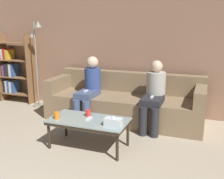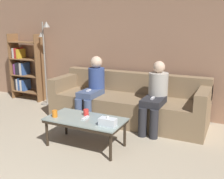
{
  "view_description": "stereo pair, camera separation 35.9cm",
  "coord_description": "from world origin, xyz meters",
  "px_view_note": "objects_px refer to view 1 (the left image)",
  "views": [
    {
      "loc": [
        1.35,
        -1.16,
        1.66
      ],
      "look_at": [
        0.0,
        2.49,
        0.7
      ],
      "focal_mm": 42.0,
      "sensor_mm": 36.0,
      "label": 1
    },
    {
      "loc": [
        1.68,
        -1.02,
        1.66
      ],
      "look_at": [
        0.0,
        2.49,
        0.7
      ],
      "focal_mm": 42.0,
      "sensor_mm": 36.0,
      "label": 2
    }
  ],
  "objects_px": {
    "couch": "(124,103)",
    "cup_near_right": "(88,113)",
    "tissue_box": "(113,122)",
    "bookshelf": "(14,70)",
    "game_remote": "(89,119)",
    "standing_lamp": "(37,55)",
    "cup_near_left": "(57,115)",
    "seated_person_left_end": "(90,87)",
    "coffee_table": "(89,122)",
    "seated_person_mid_left": "(154,93)"
  },
  "relations": [
    {
      "from": "couch",
      "to": "bookshelf",
      "type": "distance_m",
      "value": 2.71
    },
    {
      "from": "seated_person_left_end",
      "to": "cup_near_left",
      "type": "bearing_deg",
      "value": -88.46
    },
    {
      "from": "coffee_table",
      "to": "bookshelf",
      "type": "xyz_separation_m",
      "value": [
        -2.54,
        1.54,
        0.32
      ]
    },
    {
      "from": "game_remote",
      "to": "standing_lamp",
      "type": "bearing_deg",
      "value": 142.15
    },
    {
      "from": "standing_lamp",
      "to": "seated_person_left_end",
      "type": "distance_m",
      "value": 1.49
    },
    {
      "from": "couch",
      "to": "cup_near_right",
      "type": "xyz_separation_m",
      "value": [
        -0.18,
        -1.12,
        0.15
      ]
    },
    {
      "from": "tissue_box",
      "to": "seated_person_mid_left",
      "type": "xyz_separation_m",
      "value": [
        0.3,
        1.11,
        0.13
      ]
    },
    {
      "from": "cup_near_right",
      "to": "bookshelf",
      "type": "distance_m",
      "value": 2.87
    },
    {
      "from": "cup_near_right",
      "to": "cup_near_left",
      "type": "bearing_deg",
      "value": -144.96
    },
    {
      "from": "cup_near_left",
      "to": "tissue_box",
      "type": "height_order",
      "value": "tissue_box"
    },
    {
      "from": "cup_near_right",
      "to": "tissue_box",
      "type": "height_order",
      "value": "tissue_box"
    },
    {
      "from": "couch",
      "to": "seated_person_left_end",
      "type": "height_order",
      "value": "seated_person_left_end"
    },
    {
      "from": "coffee_table",
      "to": "bookshelf",
      "type": "distance_m",
      "value": 2.99
    },
    {
      "from": "couch",
      "to": "cup_near_right",
      "type": "bearing_deg",
      "value": -99.3
    },
    {
      "from": "cup_near_right",
      "to": "seated_person_left_end",
      "type": "distance_m",
      "value": 0.98
    },
    {
      "from": "tissue_box",
      "to": "seated_person_mid_left",
      "type": "distance_m",
      "value": 1.16
    },
    {
      "from": "seated_person_left_end",
      "to": "standing_lamp",
      "type": "bearing_deg",
      "value": 163.68
    },
    {
      "from": "bookshelf",
      "to": "cup_near_left",
      "type": "bearing_deg",
      "value": -38.21
    },
    {
      "from": "tissue_box",
      "to": "standing_lamp",
      "type": "relative_size",
      "value": 0.13
    },
    {
      "from": "couch",
      "to": "coffee_table",
      "type": "height_order",
      "value": "couch"
    },
    {
      "from": "couch",
      "to": "cup_near_right",
      "type": "relative_size",
      "value": 31.19
    },
    {
      "from": "bookshelf",
      "to": "standing_lamp",
      "type": "bearing_deg",
      "value": -10.85
    },
    {
      "from": "game_remote",
      "to": "seated_person_mid_left",
      "type": "xyz_separation_m",
      "value": [
        0.69,
        1.01,
        0.18
      ]
    },
    {
      "from": "bookshelf",
      "to": "seated_person_left_end",
      "type": "height_order",
      "value": "bookshelf"
    },
    {
      "from": "tissue_box",
      "to": "bookshelf",
      "type": "relative_size",
      "value": 0.15
    },
    {
      "from": "couch",
      "to": "cup_near_right",
      "type": "height_order",
      "value": "couch"
    },
    {
      "from": "coffee_table",
      "to": "seated_person_mid_left",
      "type": "height_order",
      "value": "seated_person_mid_left"
    },
    {
      "from": "tissue_box",
      "to": "seated_person_left_end",
      "type": "xyz_separation_m",
      "value": [
        -0.85,
        1.11,
        0.14
      ]
    },
    {
      "from": "cup_near_left",
      "to": "seated_person_mid_left",
      "type": "relative_size",
      "value": 0.09
    },
    {
      "from": "couch",
      "to": "bookshelf",
      "type": "height_order",
      "value": "bookshelf"
    },
    {
      "from": "standing_lamp",
      "to": "seated_person_mid_left",
      "type": "xyz_separation_m",
      "value": [
        2.5,
        -0.39,
        -0.47
      ]
    },
    {
      "from": "cup_near_right",
      "to": "standing_lamp",
      "type": "bearing_deg",
      "value": 143.7
    },
    {
      "from": "tissue_box",
      "to": "bookshelf",
      "type": "distance_m",
      "value": 3.37
    },
    {
      "from": "couch",
      "to": "coffee_table",
      "type": "distance_m",
      "value": 1.25
    },
    {
      "from": "couch",
      "to": "cup_near_left",
      "type": "height_order",
      "value": "couch"
    },
    {
      "from": "standing_lamp",
      "to": "seated_person_left_end",
      "type": "height_order",
      "value": "standing_lamp"
    },
    {
      "from": "cup_near_left",
      "to": "cup_near_right",
      "type": "xyz_separation_m",
      "value": [
        0.36,
        0.25,
        -0.0
      ]
    },
    {
      "from": "bookshelf",
      "to": "seated_person_left_end",
      "type": "xyz_separation_m",
      "value": [
        2.09,
        -0.54,
        -0.09
      ]
    },
    {
      "from": "couch",
      "to": "bookshelf",
      "type": "xyz_separation_m",
      "value": [
        -2.66,
        0.3,
        0.39
      ]
    },
    {
      "from": "bookshelf",
      "to": "couch",
      "type": "bearing_deg",
      "value": -6.42
    },
    {
      "from": "bookshelf",
      "to": "tissue_box",
      "type": "bearing_deg",
      "value": -29.23
    },
    {
      "from": "tissue_box",
      "to": "seated_person_left_end",
      "type": "distance_m",
      "value": 1.4
    },
    {
      "from": "cup_near_left",
      "to": "bookshelf",
      "type": "height_order",
      "value": "bookshelf"
    },
    {
      "from": "couch",
      "to": "game_remote",
      "type": "height_order",
      "value": "couch"
    },
    {
      "from": "standing_lamp",
      "to": "seated_person_mid_left",
      "type": "relative_size",
      "value": 1.57
    },
    {
      "from": "coffee_table",
      "to": "couch",
      "type": "bearing_deg",
      "value": 84.38
    },
    {
      "from": "seated_person_left_end",
      "to": "coffee_table",
      "type": "bearing_deg",
      "value": -65.91
    },
    {
      "from": "bookshelf",
      "to": "seated_person_left_end",
      "type": "distance_m",
      "value": 2.16
    },
    {
      "from": "coffee_table",
      "to": "seated_person_left_end",
      "type": "relative_size",
      "value": 0.97
    },
    {
      "from": "tissue_box",
      "to": "seated_person_mid_left",
      "type": "height_order",
      "value": "seated_person_mid_left"
    }
  ]
}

